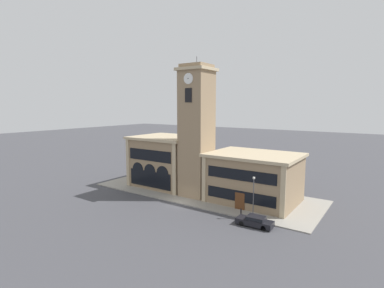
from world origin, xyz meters
The scene contains 8 objects.
ground_plane centered at (0.00, 0.00, 0.00)m, with size 300.00×300.00×0.00m, color #424247.
sidewalk_kerb centered at (0.00, 7.32, 0.07)m, with size 39.32×14.64×0.15m.
clock_tower centered at (0.00, 5.12, 10.87)m, with size 5.25×5.25×22.87m.
town_hall_left_wing centered at (-8.42, 7.71, 4.71)m, with size 12.40×10.49×9.37m.
town_hall_right_wing centered at (9.12, 7.72, 3.88)m, with size 13.79×10.49×7.72m.
parked_car_near centered at (13.26, -1.41, 0.71)m, with size 4.68×1.95×1.34m.
street_lamp centered at (12.05, 0.76, 3.87)m, with size 0.36×0.36×5.66m.
bollard centered at (10.40, 0.53, 0.67)m, with size 0.18×0.18×1.06m.
Camera 1 is at (27.27, -35.59, 15.12)m, focal length 28.00 mm.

